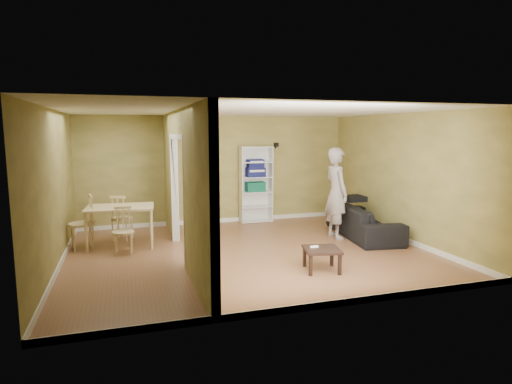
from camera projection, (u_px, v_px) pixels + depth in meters
room_shell at (249, 183)px, 7.78m from camera, size 6.50×6.50×6.50m
partition at (183, 186)px, 7.43m from camera, size 0.22×5.50×2.60m
wall_speaker at (276, 145)px, 10.68m from camera, size 0.10×0.10×0.10m
sofa at (363, 216)px, 9.15m from camera, size 2.41×1.29×0.87m
person at (337, 185)px, 8.92m from camera, size 0.83×0.65×2.24m
bookshelf at (255, 184)px, 10.57m from camera, size 0.79×0.34×1.87m
paper_box_teal at (255, 187)px, 10.52m from camera, size 0.46×0.30×0.24m
paper_box_navy_b at (255, 172)px, 10.48m from camera, size 0.45×0.29×0.23m
paper_box_navy_c at (255, 164)px, 10.45m from camera, size 0.39×0.26×0.20m
coffee_table at (322, 252)px, 6.87m from camera, size 0.56×0.56×0.37m
game_controller at (314, 247)px, 6.92m from camera, size 0.13×0.04×0.03m
dining_table at (120, 210)px, 8.29m from camera, size 1.27×0.84×0.79m
chair_left at (81, 222)px, 8.11m from camera, size 0.57×0.57×1.04m
chair_near at (123, 231)px, 7.81m from camera, size 0.42×0.42×0.87m
chair_far at (122, 217)px, 8.87m from camera, size 0.57×0.57×0.95m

